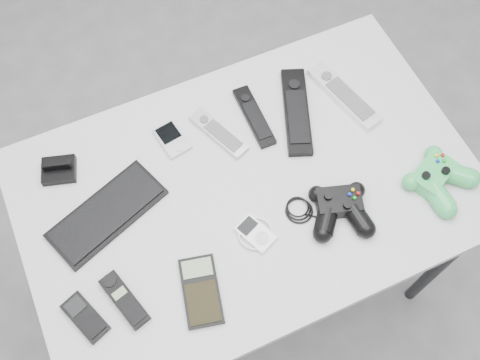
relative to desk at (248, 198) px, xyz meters
name	(u,v)px	position (x,y,z in m)	size (l,w,h in m)	color
floor	(280,284)	(0.10, -0.08, -0.67)	(3.50, 3.50, 0.00)	#5F5E63
desk	(248,198)	(0.00, 0.00, 0.00)	(1.10, 0.71, 0.74)	#A2A3A5
pda_keyboard	(107,213)	(-0.34, 0.07, 0.07)	(0.28, 0.12, 0.02)	black
dock_bracket	(58,168)	(-0.41, 0.23, 0.09)	(0.08, 0.07, 0.04)	black
pda	(172,139)	(-0.12, 0.20, 0.07)	(0.06, 0.10, 0.02)	#ADADB4
remote_silver_a	(219,133)	(-0.01, 0.16, 0.07)	(0.04, 0.17, 0.02)	#ADADB4
remote_black_a	(254,116)	(0.09, 0.17, 0.07)	(0.04, 0.19, 0.02)	black
remote_black_b	(296,111)	(0.20, 0.14, 0.08)	(0.06, 0.26, 0.02)	black
remote_silver_b	(344,95)	(0.34, 0.13, 0.08)	(0.05, 0.23, 0.02)	silver
mobile_phone	(85,317)	(-0.46, -0.14, 0.07)	(0.05, 0.11, 0.02)	black
cordless_handset	(124,300)	(-0.37, -0.14, 0.07)	(0.04, 0.14, 0.02)	black
calculator	(201,291)	(-0.20, -0.19, 0.07)	(0.08, 0.16, 0.02)	black
mp3_player	(256,233)	(-0.04, -0.12, 0.07)	(0.08, 0.09, 0.02)	white
controller_black	(340,207)	(0.17, -0.15, 0.09)	(0.25, 0.16, 0.05)	black
controller_green	(438,177)	(0.42, -0.18, 0.09)	(0.15, 0.16, 0.05)	#24863F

